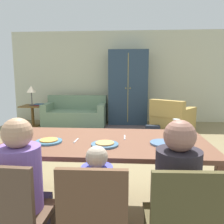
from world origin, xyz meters
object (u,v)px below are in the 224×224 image
person_man (24,198)px  book_lower (39,105)px  plate_near_woman (164,143)px  person_woman (175,203)px  dining_table (107,146)px  armoire (128,88)px  book_upper (39,104)px  couch (76,114)px  armchair (172,119)px  table_lamp (31,90)px  person_child (98,211)px  dining_chair_man (12,215)px  plate_near_man (49,141)px  wine_glass (176,124)px  plate_near_child (105,145)px  side_table (33,113)px  dining_chair_child (95,218)px  handbag (153,131)px  dining_chair_woman (181,222)px

person_man → book_lower: (-1.68, 4.55, 0.08)m
plate_near_woman → person_woman: 0.64m
dining_table → plate_near_woman: bearing=-10.5°
dining_table → armoire: size_ratio=0.94×
person_man → book_upper: bearing=110.2°
dining_table → person_man: bearing=-128.2°
person_woman → couch: person_woman is taller
armoire → book_upper: (-2.42, -0.59, -0.43)m
armchair → table_lamp: size_ratio=2.22×
plate_near_woman → person_child: person_child is taller
armoire → person_man: bearing=-98.3°
plate_near_woman → person_man: 1.26m
dining_chair_man → person_woman: 1.10m
dining_table → plate_near_man: bearing=-167.5°
couch → book_upper: 1.03m
book_upper → person_man: bearing=-69.8°
person_woman → book_lower: (-2.76, 4.55, 0.08)m
wine_glass → armchair: wine_glass is taller
book_lower → plate_near_child: bearing=-61.2°
armoire → armchair: bearing=-41.7°
couch → armoire: armoire is taller
side_table → person_child: bearing=-62.2°
dining_table → wine_glass: (0.71, 0.18, 0.20)m
armoire → side_table: (-2.64, -0.53, -0.67)m
plate_near_child → person_child: person_child is taller
armoire → table_lamp: armoire is taller
dining_chair_man → dining_chair_child: 0.55m
plate_near_child → book_lower: plate_near_child is taller
book_lower → wine_glass: bearing=-51.5°
plate_near_child → person_woman: (0.54, -0.51, -0.26)m
armchair → plate_near_child: bearing=-109.7°
person_woman → armoire: bearing=93.7°
book_upper → wine_glass: bearing=-51.5°
wine_glass → dining_chair_child: 1.32m
handbag → person_man: bearing=-109.8°
dining_chair_man → handbag: dining_chair_man is taller
plate_near_woman → wine_glass: wine_glass is taller
dining_chair_woman → side_table: dining_chair_woman is taller
dining_table → armoire: armoire is taller
dining_table → person_child: bearing=-90.0°
wine_glass → dining_chair_man: wine_glass is taller
plate_near_man → person_woman: bearing=-27.6°
dining_chair_child → book_upper: (-2.21, 4.71, 0.13)m
dining_chair_child → person_child: (-0.00, 0.17, -0.06)m
couch → book_lower: (-0.94, -0.30, 0.29)m
plate_near_man → armoire: 4.63m
plate_near_child → person_woman: bearing=-43.1°
person_child → book_upper: 5.06m
dining_chair_man → plate_near_woman: bearing=35.0°
person_man → armoire: 5.21m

